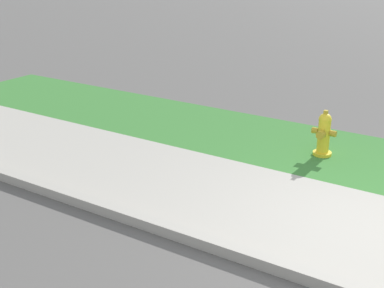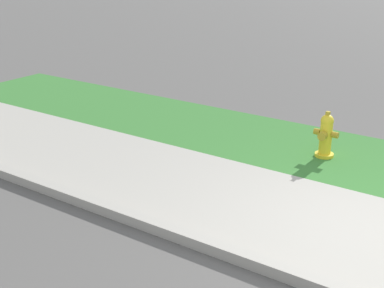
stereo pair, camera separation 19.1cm
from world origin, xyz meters
The scene contains 3 objects.
ground_plane centered at (0.00, 0.00, 0.00)m, with size 120.00×120.00×0.00m, color #5B5956.
sidewalk_pavement centered at (0.00, 0.00, 0.01)m, with size 18.00×2.10×0.01m, color #ADA89E.
fire_hydrant_at_driveway centered at (-1.39, 1.95, 0.33)m, with size 0.36×0.33×0.68m.
Camera 2 is at (1.12, -5.06, 2.89)m, focal length 50.00 mm.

